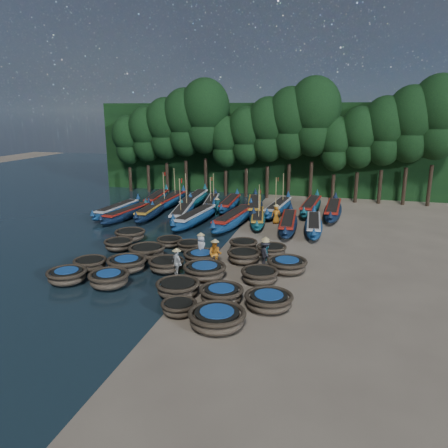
% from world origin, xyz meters
% --- Properties ---
extents(ground, '(120.00, 120.00, 0.00)m').
position_xyz_m(ground, '(0.00, 0.00, 0.00)').
color(ground, gray).
rests_on(ground, ground).
extents(foliage_wall, '(40.00, 3.00, 10.00)m').
position_xyz_m(foliage_wall, '(0.00, 23.50, 5.00)').
color(foliage_wall, black).
rests_on(foliage_wall, ground).
extents(coracle_3, '(2.02, 2.02, 0.65)m').
position_xyz_m(coracle_3, '(0.72, -8.70, 0.37)').
color(coracle_3, brown).
rests_on(coracle_3, ground).
extents(coracle_4, '(2.55, 2.55, 0.85)m').
position_xyz_m(coracle_4, '(2.78, -9.54, 0.49)').
color(coracle_4, brown).
rests_on(coracle_4, ground).
extents(coracle_5, '(2.40, 2.40, 0.78)m').
position_xyz_m(coracle_5, '(-6.54, -6.69, 0.45)').
color(coracle_5, brown).
rests_on(coracle_5, ground).
extents(coracle_6, '(2.56, 2.56, 0.85)m').
position_xyz_m(coracle_6, '(-4.03, -6.63, 0.49)').
color(coracle_6, brown).
rests_on(coracle_6, ground).
extents(coracle_7, '(2.57, 2.57, 0.81)m').
position_xyz_m(coracle_7, '(-0.06, -6.77, 0.46)').
color(coracle_7, brown).
rests_on(coracle_7, ground).
extents(coracle_8, '(2.27, 2.27, 0.79)m').
position_xyz_m(coracle_8, '(2.27, -6.92, 0.46)').
color(coracle_8, brown).
rests_on(coracle_8, ground).
extents(coracle_9, '(2.35, 2.35, 0.79)m').
position_xyz_m(coracle_9, '(4.65, -7.10, 0.46)').
color(coracle_9, brown).
rests_on(coracle_9, ground).
extents(coracle_10, '(2.15, 2.15, 0.71)m').
position_xyz_m(coracle_10, '(-6.44, -4.53, 0.40)').
color(coracle_10, brown).
rests_on(coracle_10, ground).
extents(coracle_11, '(2.85, 2.85, 0.84)m').
position_xyz_m(coracle_11, '(-4.22, -4.21, 0.48)').
color(coracle_11, brown).
rests_on(coracle_11, ground).
extents(coracle_12, '(2.58, 2.58, 0.77)m').
position_xyz_m(coracle_12, '(-1.96, -3.65, 0.44)').
color(coracle_12, brown).
rests_on(coracle_12, ground).
extents(coracle_13, '(2.71, 2.71, 0.82)m').
position_xyz_m(coracle_13, '(0.54, -4.11, 0.47)').
color(coracle_13, brown).
rests_on(coracle_13, ground).
extents(coracle_14, '(2.50, 2.50, 0.79)m').
position_xyz_m(coracle_14, '(3.65, -3.96, 0.45)').
color(coracle_14, brown).
rests_on(coracle_14, ground).
extents(coracle_15, '(2.17, 2.17, 0.74)m').
position_xyz_m(coracle_15, '(-6.60, -0.68, 0.42)').
color(coracle_15, brown).
rests_on(coracle_15, ground).
extents(coracle_16, '(2.82, 2.82, 0.85)m').
position_xyz_m(coracle_16, '(-4.04, -1.77, 0.48)').
color(coracle_16, brown).
rests_on(coracle_16, ground).
extents(coracle_17, '(2.67, 2.67, 0.77)m').
position_xyz_m(coracle_17, '(-0.39, -1.85, 0.45)').
color(coracle_17, brown).
rests_on(coracle_17, ground).
extents(coracle_18, '(2.50, 2.50, 0.79)m').
position_xyz_m(coracle_18, '(2.11, -0.97, 0.45)').
color(coracle_18, brown).
rests_on(coracle_18, ground).
extents(coracle_19, '(2.37, 2.37, 0.83)m').
position_xyz_m(coracle_19, '(4.90, -2.01, 0.48)').
color(coracle_19, brown).
rests_on(coracle_19, ground).
extents(coracle_20, '(2.48, 2.48, 0.83)m').
position_xyz_m(coracle_20, '(-6.85, 1.50, 0.47)').
color(coracle_20, brown).
rests_on(coracle_20, ground).
extents(coracle_21, '(1.80, 1.80, 0.63)m').
position_xyz_m(coracle_21, '(-3.61, 1.00, 0.36)').
color(coracle_21, brown).
rests_on(coracle_21, ground).
extents(coracle_22, '(1.71, 1.71, 0.68)m').
position_xyz_m(coracle_22, '(-1.90, 0.33, 0.39)').
color(coracle_22, brown).
rests_on(coracle_22, ground).
extents(coracle_23, '(2.20, 2.20, 0.72)m').
position_xyz_m(coracle_23, '(1.56, 1.40, 0.41)').
color(coracle_23, brown).
rests_on(coracle_23, ground).
extents(coracle_24, '(2.30, 2.30, 0.67)m').
position_xyz_m(coracle_24, '(3.55, 0.96, 0.38)').
color(coracle_24, brown).
rests_on(coracle_24, ground).
extents(long_boat_0, '(1.98, 7.74, 1.37)m').
position_xyz_m(long_boat_0, '(-11.66, 8.63, 0.52)').
color(long_boat_0, navy).
rests_on(long_boat_0, ground).
extents(long_boat_1, '(2.29, 7.45, 1.32)m').
position_xyz_m(long_boat_1, '(-10.17, 7.53, 0.50)').
color(long_boat_1, '#0E1D34').
rests_on(long_boat_1, ground).
extents(long_boat_2, '(2.09, 8.21, 1.45)m').
position_xyz_m(long_boat_2, '(-8.42, 8.94, 0.55)').
color(long_boat_2, '#0E1D34').
rests_on(long_boat_2, ground).
extents(long_boat_3, '(3.04, 8.86, 3.81)m').
position_xyz_m(long_boat_3, '(-5.46, 8.82, 0.61)').
color(long_boat_3, navy).
rests_on(long_boat_3, ground).
extents(long_boat_4, '(2.41, 8.67, 1.53)m').
position_xyz_m(long_boat_4, '(-3.84, 7.50, 0.58)').
color(long_boat_4, navy).
rests_on(long_boat_4, ground).
extents(long_boat_5, '(2.70, 9.06, 1.61)m').
position_xyz_m(long_boat_5, '(-0.60, 7.69, 0.61)').
color(long_boat_5, navy).
rests_on(long_boat_5, ground).
extents(long_boat_6, '(2.47, 7.34, 3.16)m').
position_xyz_m(long_boat_6, '(1.17, 8.78, 0.50)').
color(long_boat_6, '#0F4A5A').
rests_on(long_boat_6, ground).
extents(long_boat_7, '(1.94, 8.30, 1.46)m').
position_xyz_m(long_boat_7, '(3.85, 7.46, 0.56)').
color(long_boat_7, '#0E1D34').
rests_on(long_boat_7, ground).
extents(long_boat_8, '(1.83, 7.90, 1.39)m').
position_xyz_m(long_boat_8, '(5.84, 7.48, 0.53)').
color(long_boat_8, navy).
rests_on(long_boat_8, ground).
extents(long_boat_9, '(2.39, 7.91, 1.40)m').
position_xyz_m(long_boat_9, '(-10.25, 14.29, 0.53)').
color(long_boat_9, '#0F4A5A').
rests_on(long_boat_9, ground).
extents(long_boat_10, '(1.50, 8.57, 3.64)m').
position_xyz_m(long_boat_10, '(-8.47, 13.26, 0.58)').
color(long_boat_10, navy).
rests_on(long_boat_10, ground).
extents(long_boat_11, '(1.95, 8.85, 1.56)m').
position_xyz_m(long_boat_11, '(-6.27, 14.45, 0.59)').
color(long_boat_11, '#0F4A5A').
rests_on(long_boat_11, ground).
extents(long_boat_12, '(2.53, 7.49, 3.22)m').
position_xyz_m(long_boat_12, '(-4.29, 13.67, 0.51)').
color(long_boat_12, '#0E1D34').
rests_on(long_boat_12, ground).
extents(long_boat_13, '(1.67, 7.84, 1.38)m').
position_xyz_m(long_boat_13, '(-2.46, 13.73, 0.53)').
color(long_boat_13, navy).
rests_on(long_boat_13, ground).
extents(long_boat_14, '(3.00, 8.81, 1.57)m').
position_xyz_m(long_boat_14, '(0.12, 12.83, 0.60)').
color(long_boat_14, '#0E1D34').
rests_on(long_boat_14, ground).
extents(long_boat_15, '(2.32, 8.38, 3.58)m').
position_xyz_m(long_boat_15, '(2.34, 12.91, 0.57)').
color(long_boat_15, navy).
rests_on(long_boat_15, ground).
extents(long_boat_16, '(2.19, 8.61, 1.52)m').
position_xyz_m(long_boat_16, '(5.18, 14.23, 0.58)').
color(long_boat_16, '#0F4A5A').
rests_on(long_boat_16, ground).
extents(long_boat_17, '(1.81, 8.75, 1.54)m').
position_xyz_m(long_boat_17, '(7.19, 13.04, 0.59)').
color(long_boat_17, '#0E1D34').
rests_on(long_boat_17, ground).
extents(fisherman_0, '(0.63, 0.89, 1.91)m').
position_xyz_m(fisherman_0, '(-0.62, -1.12, 0.91)').
color(fisherman_0, silver).
rests_on(fisherman_0, ground).
extents(fisherman_1, '(0.59, 0.65, 1.70)m').
position_xyz_m(fisherman_1, '(3.34, -0.33, 0.87)').
color(fisherman_1, '#195E69').
rests_on(fisherman_1, ground).
extents(fisherman_2, '(0.83, 0.65, 1.90)m').
position_xyz_m(fisherman_2, '(0.61, -2.21, 0.90)').
color(fisherman_2, '#C4701A').
rests_on(fisherman_2, ground).
extents(fisherman_3, '(1.11, 1.22, 1.84)m').
position_xyz_m(fisherman_3, '(3.48, -1.21, 0.86)').
color(fisherman_3, black).
rests_on(fisherman_3, ground).
extents(fisherman_4, '(0.99, 0.90, 1.82)m').
position_xyz_m(fisherman_4, '(-1.08, -4.19, 0.88)').
color(fisherman_4, silver).
rests_on(fisherman_4, ground).
extents(fisherman_5, '(0.76, 1.50, 1.74)m').
position_xyz_m(fisherman_5, '(-2.91, 10.80, 0.81)').
color(fisherman_5, '#195E69').
rests_on(fisherman_5, ground).
extents(fisherman_6, '(0.89, 0.71, 1.78)m').
position_xyz_m(fisherman_6, '(2.66, 9.24, 0.86)').
color(fisherman_6, '#C4701A').
rests_on(fisherman_6, ground).
extents(tree_0, '(3.68, 3.68, 8.68)m').
position_xyz_m(tree_0, '(-16.00, 20.00, 5.97)').
color(tree_0, black).
rests_on(tree_0, ground).
extents(tree_1, '(4.09, 4.09, 9.65)m').
position_xyz_m(tree_1, '(-13.70, 20.00, 6.65)').
color(tree_1, black).
rests_on(tree_1, ground).
extents(tree_2, '(4.51, 4.51, 10.63)m').
position_xyz_m(tree_2, '(-11.40, 20.00, 7.32)').
color(tree_2, black).
rests_on(tree_2, ground).
extents(tree_3, '(4.92, 4.92, 11.60)m').
position_xyz_m(tree_3, '(-9.10, 20.00, 8.00)').
color(tree_3, black).
rests_on(tree_3, ground).
extents(tree_4, '(5.34, 5.34, 12.58)m').
position_xyz_m(tree_4, '(-6.80, 20.00, 8.67)').
color(tree_4, black).
rests_on(tree_4, ground).
extents(tree_5, '(3.68, 3.68, 8.68)m').
position_xyz_m(tree_5, '(-4.50, 20.00, 5.97)').
color(tree_5, black).
rests_on(tree_5, ground).
extents(tree_6, '(4.09, 4.09, 9.65)m').
position_xyz_m(tree_6, '(-2.20, 20.00, 6.65)').
color(tree_6, black).
rests_on(tree_6, ground).
extents(tree_7, '(4.51, 4.51, 10.63)m').
position_xyz_m(tree_7, '(0.10, 20.00, 7.32)').
color(tree_7, black).
rests_on(tree_7, ground).
extents(tree_8, '(4.92, 4.92, 11.60)m').
position_xyz_m(tree_8, '(2.40, 20.00, 8.00)').
color(tree_8, black).
rests_on(tree_8, ground).
extents(tree_9, '(5.34, 5.34, 12.58)m').
position_xyz_m(tree_9, '(4.70, 20.00, 8.67)').
color(tree_9, black).
rests_on(tree_9, ground).
extents(tree_10, '(3.68, 3.68, 8.68)m').
position_xyz_m(tree_10, '(7.00, 20.00, 5.97)').
color(tree_10, black).
rests_on(tree_10, ground).
extents(tree_11, '(4.09, 4.09, 9.65)m').
position_xyz_m(tree_11, '(9.30, 20.00, 6.65)').
color(tree_11, black).
rests_on(tree_11, ground).
extents(tree_12, '(4.51, 4.51, 10.63)m').
position_xyz_m(tree_12, '(11.60, 20.00, 7.32)').
color(tree_12, black).
rests_on(tree_12, ground).
extents(tree_13, '(4.92, 4.92, 11.60)m').
position_xyz_m(tree_13, '(13.90, 20.00, 8.00)').
color(tree_13, black).
rests_on(tree_13, ground).
extents(tree_14, '(5.34, 5.34, 12.58)m').
position_xyz_m(tree_14, '(16.20, 20.00, 8.67)').
color(tree_14, black).
rests_on(tree_14, ground).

